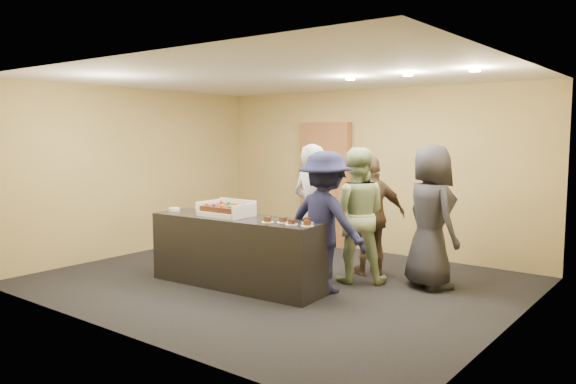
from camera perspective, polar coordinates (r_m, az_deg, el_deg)
The scene contains 17 objects.
room at distance 7.39m, azimuth -1.10°, elevation 1.13°, with size 6.04×6.00×2.70m.
serving_counter at distance 7.33m, azimuth -5.07°, elevation -6.05°, with size 2.40×0.70×0.90m, color black.
storage_cabinet at distance 9.86m, azimuth 3.77°, elevation 0.78°, with size 0.98×0.15×2.16m, color brown.
cake_box at distance 7.41m, azimuth -6.19°, elevation -2.04°, with size 0.67×0.46×0.20m.
sheet_cake at distance 7.38m, azimuth -6.33°, elevation -1.66°, with size 0.57×0.39×0.11m.
plate_stack at distance 8.00m, azimuth -11.48°, elevation -1.72°, with size 0.15×0.15×0.04m, color white.
slice_a at distance 6.80m, azimuth -2.07°, elevation -2.91°, with size 0.15×0.15×0.07m.
slice_b at distance 6.77m, azimuth -0.51°, elevation -2.94°, with size 0.15×0.15×0.07m.
slice_c at distance 6.62m, azimuth 0.37°, elevation -3.15°, with size 0.15×0.15×0.07m.
slice_d at distance 6.75m, azimuth 2.00°, elevation -2.98°, with size 0.15×0.15×0.07m.
slice_e at distance 6.55m, azimuth 1.96°, elevation -3.26°, with size 0.15×0.15×0.07m.
person_server_grey at distance 7.52m, azimuth 2.63°, elevation -2.11°, with size 0.67×0.44×1.83m, color #ADACB2.
person_sage_man at distance 7.49m, azimuth 6.85°, elevation -2.34°, with size 0.87×0.68×1.79m, color #96AD79.
person_navy_man at distance 6.96m, azimuth 3.80°, elevation -3.08°, with size 1.14×0.65×1.76m, color #161838.
person_brown_extra at distance 7.88m, azimuth 8.51°, elevation -2.42°, with size 0.98×0.41×1.66m, color brown.
person_dark_suit at distance 7.38m, azimuth 14.30°, elevation -2.44°, with size 0.90×0.58×1.83m, color #242429.
ceiling_spotlights at distance 6.96m, azimuth 12.10°, elevation 11.58°, with size 1.72×0.12×0.03m.
Camera 1 is at (4.61, -5.74, 1.98)m, focal length 35.00 mm.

